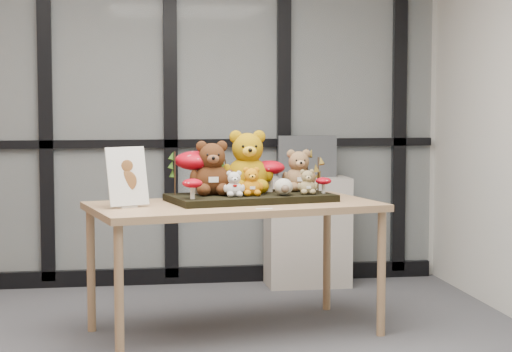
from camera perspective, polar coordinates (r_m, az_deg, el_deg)
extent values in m
plane|color=beige|center=(6.88, -9.07, 4.89)|extent=(5.00, 0.00, 5.00)
plane|color=beige|center=(1.88, -9.39, 5.13)|extent=(5.00, 0.00, 5.00)
cube|color=#2D383F|center=(6.85, -9.07, 4.89)|extent=(4.90, 0.02, 2.70)
cube|color=black|center=(6.98, -8.92, -6.18)|extent=(4.90, 0.06, 0.12)
cube|color=black|center=(6.86, -9.03, 1.97)|extent=(4.90, 0.06, 0.06)
cube|color=black|center=(6.87, -12.84, 4.83)|extent=(0.10, 0.06, 2.70)
cube|color=black|center=(6.87, -5.30, 4.93)|extent=(0.10, 0.06, 2.70)
cube|color=black|center=(6.97, 1.72, 4.95)|extent=(0.10, 0.06, 2.70)
cube|color=black|center=(7.19, 8.81, 4.89)|extent=(0.10, 0.06, 2.70)
cube|color=tan|center=(5.41, -1.32, -1.90)|extent=(1.79, 1.17, 0.04)
cylinder|color=tan|center=(4.91, -8.43, -7.23)|extent=(0.05, 0.05, 0.73)
cylinder|color=tan|center=(5.60, -10.12, -5.74)|extent=(0.05, 0.05, 0.73)
cylinder|color=tan|center=(5.46, 7.72, -5.98)|extent=(0.05, 0.05, 0.73)
cylinder|color=tan|center=(6.09, 4.38, -4.82)|extent=(0.05, 0.05, 0.73)
cube|color=black|center=(5.50, -0.34, -1.35)|extent=(1.03, 0.67, 0.04)
cube|color=silver|center=(5.24, -7.91, -1.88)|extent=(0.12, 0.10, 0.01)
cube|color=white|center=(5.22, -7.93, -0.01)|extent=(0.25, 0.17, 0.33)
ellipsoid|color=brown|center=(5.22, -7.93, -0.31)|extent=(0.11, 0.01, 0.12)
ellipsoid|color=brown|center=(5.21, -7.94, 0.63)|extent=(0.07, 0.01, 0.07)
cube|color=white|center=(5.11, 0.50, -2.03)|extent=(0.09, 0.03, 0.00)
cube|color=#B0A79D|center=(6.86, 3.19, -3.43)|extent=(0.60, 0.35, 0.80)
cube|color=#474A4E|center=(6.82, 3.17, 1.21)|extent=(0.43, 0.05, 0.31)
cube|color=black|center=(6.80, 3.21, 1.20)|extent=(0.38, 0.00, 0.25)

